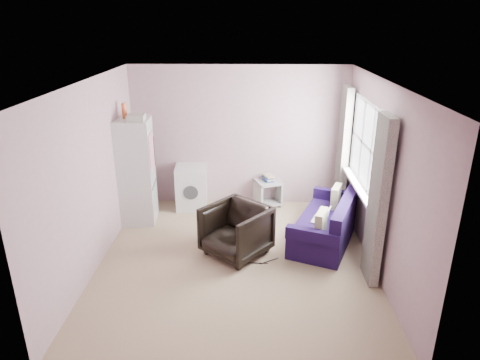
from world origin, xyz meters
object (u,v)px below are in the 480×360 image
(armchair, at_px, (236,228))
(sofa, at_px, (328,224))
(fridge, at_px, (135,171))
(side_table, at_px, (268,191))
(washing_machine, at_px, (192,186))

(armchair, height_order, sofa, armchair)
(fridge, xyz_separation_m, sofa, (3.09, -0.64, -0.62))
(armchair, bearing_deg, fridge, -172.07)
(side_table, bearing_deg, armchair, -106.56)
(washing_machine, bearing_deg, side_table, 0.75)
(sofa, bearing_deg, washing_machine, 174.14)
(side_table, relative_size, sofa, 0.32)
(fridge, bearing_deg, washing_machine, 29.03)
(washing_machine, bearing_deg, sofa, -32.55)
(fridge, height_order, side_table, fridge)
(armchair, bearing_deg, washing_machine, 157.80)
(fridge, height_order, washing_machine, fridge)
(fridge, bearing_deg, sofa, -16.43)
(fridge, relative_size, sofa, 1.09)
(fridge, distance_m, sofa, 3.22)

